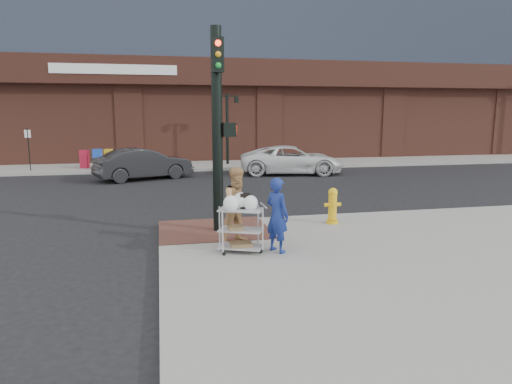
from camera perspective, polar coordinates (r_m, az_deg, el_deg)
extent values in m
plane|color=black|center=(11.08, -1.56, -6.45)|extent=(220.00, 220.00, 0.00)
cube|color=gray|center=(44.94, 6.78, 5.94)|extent=(65.00, 36.00, 0.15)
cube|color=#512E26|center=(11.81, -5.23, -4.67)|extent=(2.80, 2.40, 0.01)
cylinder|color=black|center=(26.76, -3.61, 7.80)|extent=(0.16, 0.16, 4.00)
cube|color=black|center=(26.76, -3.65, 11.87)|extent=(1.20, 0.06, 0.06)
cube|color=black|center=(26.68, -4.84, 11.43)|extent=(0.22, 0.22, 0.35)
cube|color=black|center=(26.84, -2.46, 11.45)|extent=(0.22, 0.22, 0.35)
cylinder|color=black|center=(26.36, -26.52, 4.79)|extent=(0.05, 0.05, 2.20)
cylinder|color=black|center=(11.36, -4.87, 7.50)|extent=(0.26, 0.26, 5.00)
cube|color=black|center=(11.40, -3.36, 7.78)|extent=(0.32, 0.28, 0.34)
cube|color=#FF260C|center=(11.42, -2.56, 7.79)|extent=(0.02, 0.18, 0.22)
cube|color=black|center=(11.15, -4.82, 16.72)|extent=(0.28, 0.18, 0.80)
imported|color=navy|center=(9.76, 2.67, -2.87)|extent=(0.64, 0.71, 1.62)
imported|color=tan|center=(10.49, -2.21, -1.64)|extent=(1.03, 0.92, 1.74)
imported|color=#232326|center=(22.16, -13.86, 3.45)|extent=(4.75, 3.11, 1.48)
imported|color=white|center=(23.48, 4.46, 4.02)|extent=(5.59, 3.33, 1.46)
cube|color=#A4A3A9|center=(9.72, -1.92, -2.22)|extent=(1.04, 0.83, 0.03)
cube|color=#A4A3A9|center=(9.82, -1.90, -4.73)|extent=(1.04, 0.83, 0.03)
cube|color=#A4A3A9|center=(9.92, -1.89, -6.83)|extent=(1.04, 0.83, 0.03)
cube|color=black|center=(9.75, -1.38, -1.20)|extent=(0.22, 0.14, 0.33)
cube|color=brown|center=(9.79, -2.61, -4.47)|extent=(0.31, 0.35, 0.08)
cube|color=brown|center=(9.91, -1.89, -6.55)|extent=(0.47, 0.37, 0.07)
cylinder|color=yellow|center=(12.58, 9.49, -3.67)|extent=(0.32, 0.32, 0.09)
cylinder|color=yellow|center=(12.49, 9.54, -1.83)|extent=(0.23, 0.23, 0.71)
sphere|color=yellow|center=(12.42, 9.60, -0.06)|extent=(0.25, 0.25, 0.25)
cylinder|color=yellow|center=(12.48, 9.55, -1.57)|extent=(0.46, 0.10, 0.10)
cube|color=#B51430|center=(26.48, -20.66, 3.88)|extent=(0.48, 0.45, 0.97)
cube|color=gold|center=(26.12, -17.92, 4.01)|extent=(0.46, 0.42, 1.01)
cube|color=blue|center=(25.55, -19.17, 3.89)|extent=(0.48, 0.44, 1.08)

